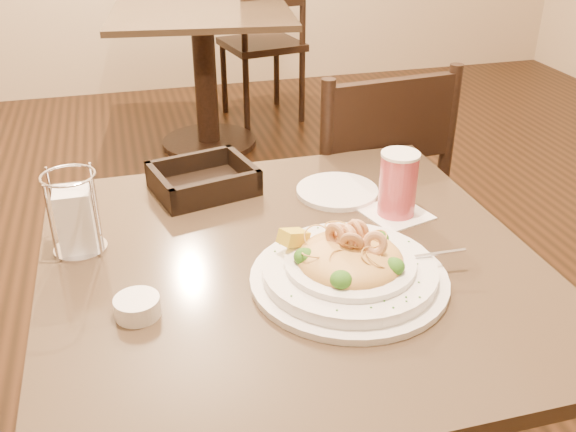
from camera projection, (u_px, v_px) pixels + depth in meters
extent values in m
cylinder|color=black|center=(290.00, 406.00, 1.36)|extent=(0.12, 0.12, 0.68)
cube|color=#4E3E2C|center=(291.00, 266.00, 1.19)|extent=(0.90, 0.90, 0.03)
cylinder|color=black|center=(209.00, 142.00, 3.60)|extent=(0.52, 0.52, 0.03)
cylinder|color=black|center=(206.00, 80.00, 3.43)|extent=(0.12, 0.12, 0.68)
cube|color=#4E3E2C|center=(201.00, 12.00, 3.26)|extent=(1.01, 1.01, 0.03)
cube|color=black|center=(354.00, 210.00, 1.96)|extent=(0.46, 0.46, 0.04)
cylinder|color=black|center=(374.00, 237.00, 2.28)|extent=(0.04, 0.04, 0.43)
cylinder|color=black|center=(279.00, 257.00, 2.17)|extent=(0.04, 0.04, 0.43)
cylinder|color=black|center=(428.00, 293.00, 1.99)|extent=(0.04, 0.04, 0.43)
cylinder|color=black|center=(321.00, 318.00, 1.87)|extent=(0.04, 0.04, 0.43)
cylinder|color=black|center=(446.00, 148.00, 1.75)|extent=(0.04, 0.04, 0.46)
cylinder|color=black|center=(326.00, 167.00, 1.64)|extent=(0.04, 0.04, 0.46)
cube|color=black|center=(391.00, 121.00, 1.65)|extent=(0.36, 0.07, 0.22)
cube|color=black|center=(261.00, 44.00, 3.80)|extent=(0.49, 0.49, 0.04)
cylinder|color=black|center=(276.00, 72.00, 4.12)|extent=(0.04, 0.04, 0.43)
cylinder|color=black|center=(224.00, 79.00, 3.98)|extent=(0.04, 0.04, 0.43)
cylinder|color=black|center=(302.00, 87.00, 3.84)|extent=(0.04, 0.04, 0.43)
cylinder|color=black|center=(246.00, 95.00, 3.70)|extent=(0.04, 0.04, 0.43)
cylinder|color=black|center=(303.00, 3.00, 3.60)|extent=(0.04, 0.04, 0.46)
cylinder|color=black|center=(244.00, 8.00, 3.46)|extent=(0.04, 0.04, 0.46)
cylinder|color=white|center=(349.00, 279.00, 1.12)|extent=(0.35, 0.35, 0.01)
cylinder|color=white|center=(349.00, 270.00, 1.11)|extent=(0.30, 0.30, 0.02)
cylinder|color=white|center=(350.00, 263.00, 1.10)|extent=(0.23, 0.23, 0.01)
ellipsoid|color=tan|center=(350.00, 259.00, 1.10)|extent=(0.18, 0.18, 0.06)
cube|color=yellow|center=(293.00, 237.00, 1.13)|extent=(0.07, 0.06, 0.04)
cube|color=silver|center=(430.00, 255.00, 1.12)|extent=(0.13, 0.02, 0.01)
cube|color=silver|center=(393.00, 258.00, 1.11)|extent=(0.03, 0.02, 0.00)
torus|color=tan|center=(360.00, 243.00, 1.12)|extent=(0.05, 0.06, 0.04)
torus|color=tan|center=(342.00, 261.00, 1.05)|extent=(0.05, 0.05, 0.03)
torus|color=tan|center=(374.00, 239.00, 1.09)|extent=(0.05, 0.06, 0.03)
torus|color=tan|center=(317.00, 237.00, 1.11)|extent=(0.06, 0.05, 0.04)
torus|color=tan|center=(351.00, 257.00, 1.09)|extent=(0.05, 0.05, 0.03)
torus|color=tan|center=(370.00, 246.00, 1.08)|extent=(0.06, 0.06, 0.01)
torus|color=tan|center=(344.00, 253.00, 1.09)|extent=(0.05, 0.05, 0.01)
torus|color=tan|center=(356.00, 256.00, 1.09)|extent=(0.05, 0.07, 0.04)
torus|color=tan|center=(356.00, 247.00, 1.09)|extent=(0.05, 0.05, 0.03)
torus|color=tan|center=(378.00, 259.00, 1.05)|extent=(0.05, 0.05, 0.03)
torus|color=tan|center=(339.00, 250.00, 1.09)|extent=(0.06, 0.05, 0.03)
torus|color=tan|center=(336.00, 226.00, 1.13)|extent=(0.06, 0.06, 0.01)
torus|color=tan|center=(346.00, 249.00, 1.08)|extent=(0.04, 0.04, 0.02)
torus|color=tan|center=(372.00, 256.00, 1.05)|extent=(0.05, 0.05, 0.02)
torus|color=tan|center=(352.00, 245.00, 1.08)|extent=(0.05, 0.05, 0.03)
torus|color=tan|center=(353.00, 243.00, 1.09)|extent=(0.05, 0.04, 0.04)
torus|color=tan|center=(312.00, 255.00, 1.07)|extent=(0.05, 0.05, 0.02)
torus|color=tan|center=(355.00, 252.00, 1.08)|extent=(0.07, 0.06, 0.03)
torus|color=#E7A772|center=(357.00, 231.00, 1.10)|extent=(0.04, 0.03, 0.04)
torus|color=#E7A772|center=(375.00, 244.00, 1.06)|extent=(0.05, 0.04, 0.04)
torus|color=#E7A772|center=(352.00, 242.00, 1.06)|extent=(0.05, 0.05, 0.04)
torus|color=#E7A772|center=(357.00, 231.00, 1.10)|extent=(0.03, 0.04, 0.04)
torus|color=#E7A772|center=(347.00, 236.00, 1.08)|extent=(0.04, 0.04, 0.04)
torus|color=#E7A772|center=(335.00, 235.00, 1.08)|extent=(0.04, 0.04, 0.04)
torus|color=#E7A772|center=(347.00, 238.00, 1.08)|extent=(0.02, 0.04, 0.04)
torus|color=#E7A772|center=(339.00, 232.00, 1.09)|extent=(0.05, 0.04, 0.04)
ellipsoid|color=#215212|center=(379.00, 238.00, 1.14)|extent=(0.04, 0.04, 0.03)
ellipsoid|color=#215212|center=(344.00, 232.00, 1.16)|extent=(0.03, 0.03, 0.03)
ellipsoid|color=#215212|center=(305.00, 257.00, 1.09)|extent=(0.04, 0.04, 0.03)
ellipsoid|color=#215212|center=(341.00, 280.00, 1.03)|extent=(0.04, 0.04, 0.03)
ellipsoid|color=#215212|center=(394.00, 266.00, 1.06)|extent=(0.04, 0.04, 0.03)
cube|color=#266619|center=(305.00, 230.00, 1.21)|extent=(0.00, 0.00, 0.00)
cube|color=#266619|center=(384.00, 301.00, 1.01)|extent=(0.00, 0.00, 0.00)
cube|color=#266619|center=(409.00, 241.00, 1.17)|extent=(0.00, 0.00, 0.00)
cube|color=#266619|center=(420.00, 297.00, 1.02)|extent=(0.00, 0.00, 0.00)
cube|color=#266619|center=(291.00, 296.00, 1.02)|extent=(0.00, 0.00, 0.00)
cube|color=#266619|center=(337.00, 310.00, 0.99)|extent=(0.00, 0.00, 0.00)
cube|color=#266619|center=(275.00, 251.00, 1.14)|extent=(0.00, 0.00, 0.00)
cube|color=#266619|center=(395.00, 243.00, 1.16)|extent=(0.00, 0.00, 0.00)
cube|color=#266619|center=(318.00, 228.00, 1.21)|extent=(0.00, 0.00, 0.00)
cube|color=#266619|center=(417.00, 264.00, 1.10)|extent=(0.00, 0.00, 0.00)
cube|color=#266619|center=(280.00, 244.00, 1.16)|extent=(0.00, 0.00, 0.00)
cube|color=#266619|center=(406.00, 301.00, 1.01)|extent=(0.00, 0.00, 0.00)
cube|color=#266619|center=(393.00, 308.00, 0.99)|extent=(0.00, 0.00, 0.00)
cube|color=#266619|center=(406.00, 297.00, 1.02)|extent=(0.00, 0.00, 0.00)
cube|color=#266619|center=(322.00, 234.00, 1.19)|extent=(0.00, 0.00, 0.00)
cube|color=#266619|center=(371.00, 307.00, 0.99)|extent=(0.00, 0.00, 0.00)
cube|color=#266619|center=(419.00, 282.00, 1.05)|extent=(0.00, 0.00, 0.00)
cube|color=#266619|center=(341.00, 224.00, 1.23)|extent=(0.00, 0.00, 0.00)
cube|color=white|center=(395.00, 213.00, 1.34)|extent=(0.15, 0.15, 0.00)
cylinder|color=#C1444F|center=(398.00, 184.00, 1.30)|extent=(0.08, 0.08, 0.13)
cylinder|color=white|center=(401.00, 154.00, 1.27)|extent=(0.08, 0.08, 0.01)
cube|color=black|center=(204.00, 187.00, 1.43)|extent=(0.25, 0.22, 0.02)
cube|color=black|center=(243.00, 167.00, 1.46)|extent=(0.05, 0.17, 0.04)
cube|color=black|center=(160.00, 185.00, 1.38)|extent=(0.05, 0.17, 0.04)
cube|color=black|center=(190.00, 163.00, 1.48)|extent=(0.21, 0.06, 0.04)
cube|color=black|center=(217.00, 189.00, 1.36)|extent=(0.21, 0.06, 0.04)
cylinder|color=silver|center=(81.00, 248.00, 1.21)|extent=(0.10, 0.10, 0.01)
torus|color=silver|center=(68.00, 176.00, 1.14)|extent=(0.10, 0.10, 0.01)
cube|color=white|center=(76.00, 219.00, 1.18)|extent=(0.08, 0.08, 0.12)
cylinder|color=silver|center=(51.00, 224.00, 1.13)|extent=(0.01, 0.01, 0.15)
cylinder|color=silver|center=(96.00, 219.00, 1.15)|extent=(0.01, 0.01, 0.15)
cylinder|color=silver|center=(53.00, 205.00, 1.20)|extent=(0.01, 0.01, 0.15)
cylinder|color=silver|center=(96.00, 200.00, 1.22)|extent=(0.01, 0.01, 0.15)
cylinder|color=white|center=(337.00, 191.00, 1.42)|extent=(0.21, 0.21, 0.01)
cylinder|color=white|center=(137.00, 307.00, 1.03)|extent=(0.09, 0.09, 0.03)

